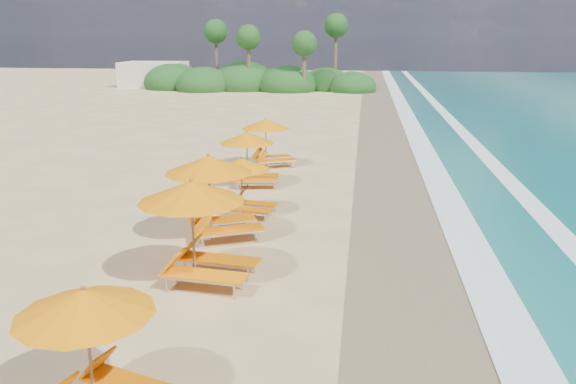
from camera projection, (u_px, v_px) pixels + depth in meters
name	position (u px, v px, depth m)	size (l,w,h in m)	color
ground	(288.00, 228.00, 18.60)	(160.00, 160.00, 0.00)	#D4B97C
wet_sand	(414.00, 233.00, 18.09)	(4.00, 160.00, 0.01)	olive
surf_foam	(504.00, 236.00, 17.75)	(4.00, 160.00, 0.01)	white
station_0	(97.00, 345.00, 9.20)	(2.87, 2.80, 2.26)	olive
station_1	(201.00, 225.00, 14.21)	(3.09, 2.92, 2.68)	olive
station_2	(216.00, 191.00, 17.26)	(3.50, 3.48, 2.66)	olive
station_3	(246.00, 183.00, 19.63)	(2.39, 2.26, 2.05)	olive
station_4	(251.00, 155.00, 23.33)	(2.72, 2.60, 2.29)	olive
station_5	(269.00, 139.00, 26.86)	(3.01, 2.99, 2.29)	olive
treeline	(252.00, 81.00, 63.08)	(25.80, 8.80, 9.74)	#163D14
beach_building	(154.00, 74.00, 66.87)	(7.00, 5.00, 2.80)	beige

